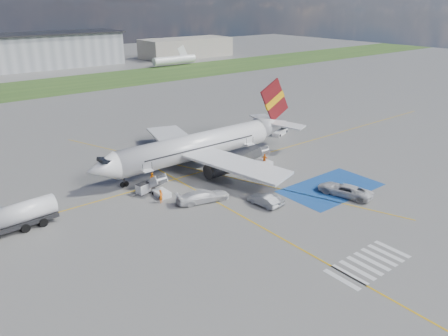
{
  "coord_description": "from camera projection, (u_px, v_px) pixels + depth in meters",
  "views": [
    {
      "loc": [
        -35.62,
        -37.71,
        24.3
      ],
      "look_at": [
        -2.37,
        4.06,
        3.5
      ],
      "focal_mm": 35.0,
      "sensor_mm": 36.0,
      "label": 1
    }
  ],
  "objects": [
    {
      "name": "crosswalk",
      "position": [
        368.0,
        264.0,
        42.81
      ],
      "size": [
        9.0,
        4.0,
        0.01
      ],
      "color": "silver",
      "rests_on": "ground"
    },
    {
      "name": "van_white_a",
      "position": [
        345.0,
        188.0,
        57.25
      ],
      "size": [
        3.79,
        5.94,
        2.06
      ],
      "primitive_type": "imported",
      "rotation": [
        0.0,
        0.0,
        3.39
      ],
      "color": "silver",
      "rests_on": "ground"
    },
    {
      "name": "airstairs_aft",
      "position": [
        262.0,
        160.0,
        68.32
      ],
      "size": [
        1.9,
        5.2,
        3.6
      ],
      "color": "silver",
      "rests_on": "ground"
    },
    {
      "name": "grass_strip",
      "position": [
        35.0,
        88.0,
        126.23
      ],
      "size": [
        400.0,
        30.0,
        0.01
      ],
      "primitive_type": "cube",
      "color": "#2D4C1E",
      "rests_on": "ground"
    },
    {
      "name": "fuel_tanker",
      "position": [
        15.0,
        220.0,
        48.44
      ],
      "size": [
        9.32,
        3.12,
        3.13
      ],
      "rotation": [
        0.0,
        0.0,
        0.06
      ],
      "color": "black",
      "rests_on": "ground"
    },
    {
      "name": "gpu_cart",
      "position": [
        143.0,
        189.0,
        57.94
      ],
      "size": [
        2.04,
        1.58,
        1.51
      ],
      "rotation": [
        0.0,
        0.0,
        0.27
      ],
      "color": "silver",
      "rests_on": "ground"
    },
    {
      "name": "terminal_east",
      "position": [
        186.0,
        48.0,
        192.36
      ],
      "size": [
        40.0,
        16.0,
        8.0
      ],
      "primitive_type": "cube",
      "color": "#9E9688",
      "rests_on": "ground"
    },
    {
      "name": "car_silver_a",
      "position": [
        269.0,
        198.0,
        55.14
      ],
      "size": [
        2.33,
        4.36,
        1.41
      ],
      "primitive_type": "imported",
      "rotation": [
        0.0,
        0.0,
        3.31
      ],
      "color": "#B6B9BD",
      "rests_on": "ground"
    },
    {
      "name": "taxiway_line_main",
      "position": [
        204.0,
        171.0,
        65.72
      ],
      "size": [
        120.0,
        0.2,
        0.01
      ],
      "primitive_type": "cube",
      "color": "gold",
      "rests_on": "ground"
    },
    {
      "name": "van_white_b",
      "position": [
        203.0,
        194.0,
        55.5
      ],
      "size": [
        5.6,
        3.43,
        2.05
      ],
      "primitive_type": "imported",
      "rotation": [
        0.0,
        0.0,
        1.3
      ],
      "color": "silver",
      "rests_on": "ground"
    },
    {
      "name": "taxiway_line_cross",
      "position": [
        286.0,
        241.0,
        46.78
      ],
      "size": [
        0.2,
        60.0,
        0.01
      ],
      "primitive_type": "cube",
      "color": "gold",
      "rests_on": "ground"
    },
    {
      "name": "ground",
      "position": [
        258.0,
        198.0,
        56.98
      ],
      "size": [
        400.0,
        400.0,
        0.0
      ],
      "primitive_type": "plane",
      "color": "#60605E",
      "rests_on": "ground"
    },
    {
      "name": "crew_nose",
      "position": [
        152.0,
        179.0,
        60.73
      ],
      "size": [
        0.94,
        1.04,
        1.73
      ],
      "primitive_type": "imported",
      "rotation": [
        0.0,
        0.0,
        -1.14
      ],
      "color": "orange",
      "rests_on": "ground"
    },
    {
      "name": "airliner",
      "position": [
        203.0,
        145.0,
        66.82
      ],
      "size": [
        36.81,
        32.95,
        11.92
      ],
      "color": "silver",
      "rests_on": "ground"
    },
    {
      "name": "belt_loader",
      "position": [
        280.0,
        132.0,
        83.43
      ],
      "size": [
        4.91,
        3.1,
        1.43
      ],
      "rotation": [
        0.0,
        0.0,
        0.38
      ],
      "color": "silver",
      "rests_on": "ground"
    },
    {
      "name": "crew_fwd",
      "position": [
        161.0,
        196.0,
        55.3
      ],
      "size": [
        0.77,
        0.69,
        1.75
      ],
      "primitive_type": "imported",
      "rotation": [
        0.0,
        0.0,
        0.55
      ],
      "color": "orange",
      "rests_on": "ground"
    },
    {
      "name": "car_silver_b",
      "position": [
        264.0,
        200.0,
        54.66
      ],
      "size": [
        1.94,
        4.45,
        1.42
      ],
      "primitive_type": "imported",
      "rotation": [
        0.0,
        0.0,
        3.24
      ],
      "color": "#A5A8AC",
      "rests_on": "ground"
    },
    {
      "name": "terminal_centre",
      "position": [
        55.0,
        50.0,
        164.82
      ],
      "size": [
        48.0,
        18.0,
        12.0
      ],
      "primitive_type": "cube",
      "color": "gray",
      "rests_on": "ground"
    },
    {
      "name": "taxiway_line_diag",
      "position": [
        204.0,
        171.0,
        65.72
      ],
      "size": [
        20.71,
        56.45,
        0.01
      ],
      "primitive_type": "cube",
      "rotation": [
        0.0,
        0.0,
        0.35
      ],
      "color": "gold",
      "rests_on": "ground"
    },
    {
      "name": "staging_box",
      "position": [
        331.0,
        188.0,
        59.86
      ],
      "size": [
        14.0,
        8.0,
        0.01
      ],
      "primitive_type": "cube",
      "color": "#17448E",
      "rests_on": "ground"
    },
    {
      "name": "crew_aft",
      "position": [
        265.0,
        159.0,
        67.79
      ],
      "size": [
        0.92,
        1.17,
        1.85
      ],
      "primitive_type": "imported",
      "rotation": [
        0.0,
        0.0,
        2.08
      ],
      "color": "orange",
      "rests_on": "ground"
    },
    {
      "name": "airstairs_fwd",
      "position": [
        160.0,
        190.0,
        57.58
      ],
      "size": [
        1.9,
        5.2,
        3.6
      ],
      "color": "silver",
      "rests_on": "ground"
    }
  ]
}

